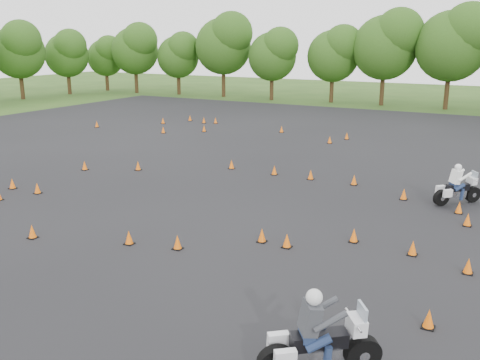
{
  "coord_description": "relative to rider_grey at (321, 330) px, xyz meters",
  "views": [
    {
      "loc": [
        9.58,
        -13.87,
        6.59
      ],
      "look_at": [
        0.0,
        4.0,
        1.2
      ],
      "focal_mm": 40.0,
      "sensor_mm": 36.0,
      "label": 1
    }
  ],
  "objects": [
    {
      "name": "rider_white",
      "position": [
        0.98,
        13.6,
        -0.13
      ],
      "size": [
        2.03,
        2.09,
        1.72
      ],
      "primitive_type": null,
      "rotation": [
        0.0,
        0.0,
        0.81
      ],
      "color": "white",
      "rests_on": "ground"
    },
    {
      "name": "ground",
      "position": [
        -6.52,
        4.79,
        -1.0
      ],
      "size": [
        140.0,
        140.0,
        0.0
      ],
      "primitive_type": "plane",
      "color": "#2D5119",
      "rests_on": "ground"
    },
    {
      "name": "rider_grey",
      "position": [
        0.0,
        0.0,
        0.0
      ],
      "size": [
        2.5,
        2.24,
        1.99
      ],
      "primitive_type": null,
      "rotation": [
        0.0,
        0.0,
        0.68
      ],
      "color": "#383A3F",
      "rests_on": "ground"
    },
    {
      "name": "treeline",
      "position": [
        -2.39,
        39.62,
        3.67
      ],
      "size": [
        86.96,
        32.59,
        10.94
      ],
      "color": "#2A4E16",
      "rests_on": "ground"
    },
    {
      "name": "asphalt_pad",
      "position": [
        -6.52,
        10.79,
        -0.99
      ],
      "size": [
        62.0,
        62.0,
        0.0
      ],
      "primitive_type": "plane",
      "color": "black",
      "rests_on": "ground"
    },
    {
      "name": "traffic_cones",
      "position": [
        -6.76,
        10.5,
        -0.77
      ],
      "size": [
        36.47,
        32.81,
        0.45
      ],
      "color": "#FF680A",
      "rests_on": "asphalt_pad"
    }
  ]
}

